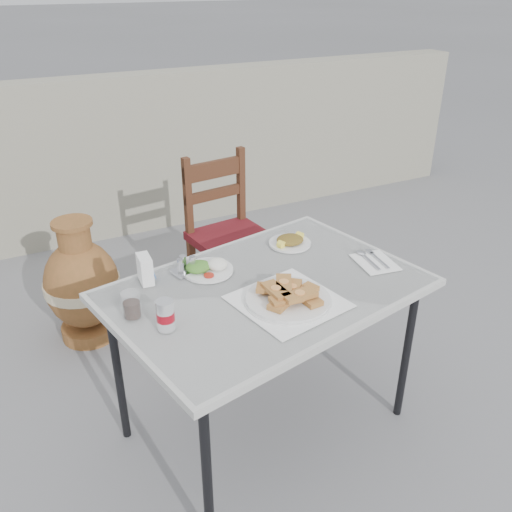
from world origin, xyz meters
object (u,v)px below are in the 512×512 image
terracotta_urn (82,285)px  condiment_caddy (185,267)px  cola_glass (132,306)px  napkin_holder (145,269)px  chair (228,234)px  cafe_table (267,296)px  pide_plate (288,294)px  salad_chopped_plate (290,241)px  soda_can (165,315)px  salad_rice_plate (207,267)px

terracotta_urn → condiment_caddy: bearing=-68.6°
cola_glass → condiment_caddy: size_ratio=0.79×
napkin_holder → chair: (0.69, 0.75, -0.31)m
condiment_caddy → cafe_table: bearing=-44.1°
pide_plate → condiment_caddy: size_ratio=3.44×
salad_chopped_plate → chair: 0.76m
pide_plate → salad_chopped_plate: pide_plate is taller
cafe_table → condiment_caddy: bearing=135.9°
salad_chopped_plate → soda_can: soda_can is taller
soda_can → salad_rice_plate: bearing=48.0°
cafe_table → napkin_holder: bearing=149.9°
cafe_table → chair: chair is taller
cola_glass → condiment_caddy: cola_glass is taller
condiment_caddy → terracotta_urn: size_ratio=0.17×
soda_can → chair: size_ratio=0.12×
cafe_table → terracotta_urn: size_ratio=1.91×
salad_rice_plate → terracotta_urn: bearing=115.3°
salad_rice_plate → condiment_caddy: size_ratio=1.70×
salad_rice_plate → soda_can: 0.42m
soda_can → condiment_caddy: soda_can is taller
salad_rice_plate → cola_glass: 0.41m
chair → cafe_table: bearing=-112.7°
soda_can → pide_plate: bearing=-4.9°
salad_rice_plate → napkin_holder: size_ratio=1.85×
cafe_table → soda_can: 0.48m
condiment_caddy → chair: chair is taller
pide_plate → terracotta_urn: bearing=115.9°
cola_glass → pide_plate: bearing=-17.1°
cafe_table → cola_glass: (-0.54, 0.03, 0.10)m
cafe_table → condiment_caddy: condiment_caddy is taller
cola_glass → napkin_holder: bearing=62.0°
condiment_caddy → chair: 0.95m
soda_can → napkin_holder: same height
salad_chopped_plate → salad_rice_plate: bearing=-171.3°
cafe_table → cola_glass: cola_glass is taller
napkin_holder → salad_rice_plate: bearing=-4.4°
salad_rice_plate → salad_chopped_plate: 0.44m
pide_plate → salad_chopped_plate: bearing=59.0°
salad_rice_plate → napkin_holder: (-0.25, 0.03, 0.04)m
napkin_holder → condiment_caddy: size_ratio=0.92×
cafe_table → chair: 1.05m
salad_chopped_plate → soda_can: bearing=-152.0°
chair → salad_rice_plate: bearing=-126.8°
soda_can → chair: chair is taller
cola_glass → napkin_holder: 0.25m
soda_can → terracotta_urn: size_ratio=0.16×
cola_glass → terracotta_urn: cola_glass is taller
pide_plate → soda_can: 0.47m
salad_chopped_plate → chair: size_ratio=0.20×
salad_rice_plate → condiment_caddy: bearing=157.0°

